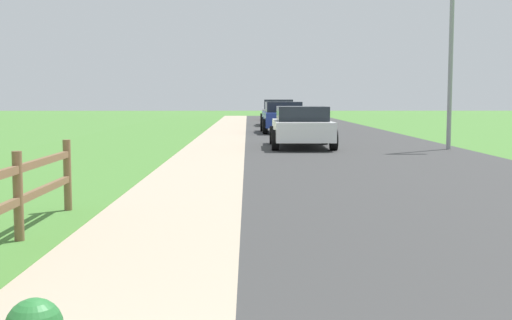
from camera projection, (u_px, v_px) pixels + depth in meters
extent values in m
plane|color=#4A8236|center=(245.00, 139.00, 25.91)|extent=(120.00, 120.00, 0.00)
cube|color=#393939|center=(328.00, 136.00, 27.95)|extent=(7.00, 66.00, 0.01)
cube|color=tan|center=(174.00, 137.00, 27.87)|extent=(6.00, 66.00, 0.01)
cube|color=#4A8236|center=(139.00, 136.00, 27.85)|extent=(5.00, 66.00, 0.00)
cube|color=#22612B|center=(34.00, 308.00, 2.41)|extent=(0.04, 0.04, 0.04)
cylinder|color=brown|center=(18.00, 196.00, 7.43)|extent=(0.11, 0.11, 1.02)
cylinder|color=brown|center=(67.00, 175.00, 9.46)|extent=(0.11, 0.11, 1.02)
cube|color=white|center=(301.00, 130.00, 21.82)|extent=(1.85, 4.37, 0.61)
cube|color=#1E232B|center=(302.00, 114.00, 21.58)|extent=(1.61, 2.16, 0.47)
cylinder|color=black|center=(273.00, 135.00, 23.19)|extent=(0.23, 0.64, 0.64)
cylinder|color=black|center=(324.00, 135.00, 23.19)|extent=(0.23, 0.64, 0.64)
cylinder|color=black|center=(275.00, 140.00, 20.50)|extent=(0.23, 0.64, 0.64)
cylinder|color=black|center=(334.00, 140.00, 20.50)|extent=(0.23, 0.64, 0.64)
cube|color=navy|center=(283.00, 119.00, 31.06)|extent=(1.92, 4.41, 0.66)
cube|color=#1E232B|center=(283.00, 107.00, 31.23)|extent=(1.66, 2.13, 0.49)
cylinder|color=black|center=(263.00, 124.00, 32.41)|extent=(0.23, 0.71, 0.70)
cylinder|color=black|center=(300.00, 124.00, 32.47)|extent=(0.23, 0.71, 0.70)
cylinder|color=black|center=(265.00, 126.00, 29.71)|extent=(0.23, 0.71, 0.70)
cylinder|color=black|center=(306.00, 126.00, 29.76)|extent=(0.23, 0.71, 0.70)
cube|color=#B7BABF|center=(278.00, 115.00, 39.41)|extent=(1.99, 4.63, 0.71)
cube|color=#1E232B|center=(278.00, 104.00, 39.38)|extent=(1.71, 2.15, 0.54)
cylinder|color=black|center=(262.00, 119.00, 40.87)|extent=(0.23, 0.68, 0.68)
cylinder|color=black|center=(293.00, 119.00, 40.85)|extent=(0.23, 0.68, 0.68)
cylinder|color=black|center=(262.00, 120.00, 38.03)|extent=(0.23, 0.68, 0.68)
cylinder|color=black|center=(295.00, 120.00, 38.02)|extent=(0.23, 0.68, 0.68)
cube|color=maroon|center=(281.00, 111.00, 49.52)|extent=(2.15, 4.66, 0.64)
cube|color=#1E232B|center=(281.00, 104.00, 49.53)|extent=(1.81, 2.26, 0.46)
cylinder|color=black|center=(268.00, 114.00, 50.98)|extent=(0.25, 0.76, 0.75)
cylinder|color=black|center=(293.00, 114.00, 50.92)|extent=(0.25, 0.76, 0.75)
cylinder|color=black|center=(268.00, 115.00, 48.16)|extent=(0.25, 0.76, 0.75)
cylinder|color=black|center=(294.00, 115.00, 48.10)|extent=(0.25, 0.76, 0.75)
cylinder|color=gray|center=(451.00, 56.00, 20.67)|extent=(0.14, 0.14, 5.88)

